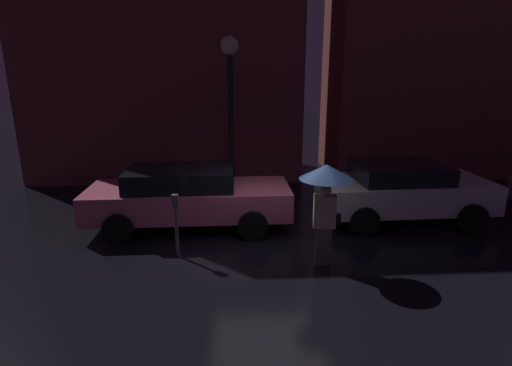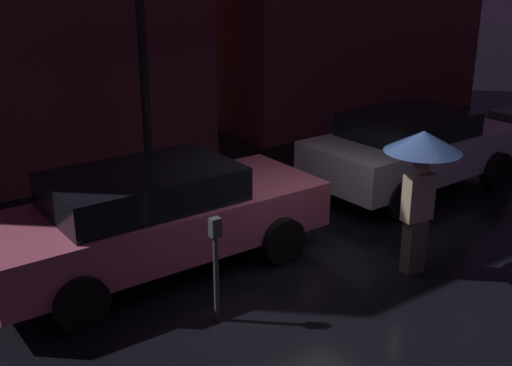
{
  "view_description": "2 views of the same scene",
  "coord_description": "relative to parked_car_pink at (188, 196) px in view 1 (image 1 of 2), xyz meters",
  "views": [
    {
      "loc": [
        -0.73,
        -7.59,
        3.54
      ],
      "look_at": [
        -0.28,
        0.03,
        1.39
      ],
      "focal_mm": 28.0,
      "sensor_mm": 36.0,
      "label": 1
    },
    {
      "loc": [
        -5.24,
        -5.84,
        4.01
      ],
      "look_at": [
        -0.7,
        0.54,
        1.21
      ],
      "focal_mm": 45.0,
      "sensor_mm": 36.0,
      "label": 2
    }
  ],
  "objects": [
    {
      "name": "street_lamp_near",
      "position": [
        1.02,
        2.21,
        2.56
      ],
      "size": [
        0.49,
        0.49,
        4.43
      ],
      "color": "black",
      "rests_on": "ground"
    },
    {
      "name": "building_facade_left",
      "position": [
        -1.14,
        5.2,
        4.06
      ],
      "size": [
        8.9,
        3.0,
        9.62
      ],
      "color": "brown",
      "rests_on": "ground"
    },
    {
      "name": "pedestrian_with_umbrella",
      "position": [
        2.73,
        -2.08,
        0.78
      ],
      "size": [
        0.98,
        0.98,
        1.94
      ],
      "rotation": [
        0.0,
        0.0,
        -0.14
      ],
      "color": "#66564C",
      "rests_on": "ground"
    },
    {
      "name": "parked_car_white",
      "position": [
        5.16,
        0.16,
        0.01
      ],
      "size": [
        4.07,
        2.03,
        1.41
      ],
      "rotation": [
        0.0,
        0.0,
        0.03
      ],
      "color": "silver",
      "rests_on": "ground"
    },
    {
      "name": "building_facade_right",
      "position": [
        8.07,
        5.2,
        4.2
      ],
      "size": [
        7.15,
        3.0,
        9.9
      ],
      "color": "brown",
      "rests_on": "ground"
    },
    {
      "name": "parking_meter",
      "position": [
        -0.05,
        -1.6,
        0.04
      ],
      "size": [
        0.12,
        0.1,
        1.28
      ],
      "color": "#4C5154",
      "rests_on": "ground"
    },
    {
      "name": "ground_plane",
      "position": [
        1.8,
        -1.3,
        -0.75
      ],
      "size": [
        60.0,
        60.0,
        0.0
      ],
      "primitive_type": "plane",
      "color": "black"
    },
    {
      "name": "parked_car_pink",
      "position": [
        0.0,
        0.0,
        0.0
      ],
      "size": [
        4.63,
        1.92,
        1.41
      ],
      "rotation": [
        0.0,
        0.0,
        0.01
      ],
      "color": "#DB6684",
      "rests_on": "ground"
    }
  ]
}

